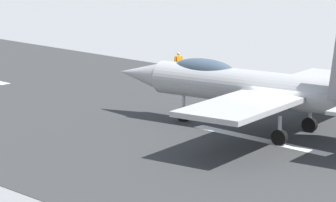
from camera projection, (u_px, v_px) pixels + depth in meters
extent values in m
plane|color=gray|center=(268.00, 142.00, 40.00)|extent=(400.00, 400.00, 0.00)
cube|color=#353637|center=(268.00, 142.00, 40.00)|extent=(240.00, 26.00, 0.02)
cube|color=white|center=(259.00, 140.00, 40.34)|extent=(8.00, 0.70, 0.00)
cylinder|color=#A7A6A7|center=(263.00, 89.00, 41.17)|extent=(12.28, 3.72, 1.71)
cone|color=#A7A6A7|center=(141.00, 74.00, 45.38)|extent=(3.01, 1.90, 1.45)
ellipsoid|color=#3F5160|center=(204.00, 69.00, 42.97)|extent=(3.73, 1.69, 1.10)
cube|color=#A7A6A7|center=(240.00, 107.00, 37.47)|extent=(4.38, 6.63, 0.24)
cube|color=#A7A6A7|center=(316.00, 81.00, 43.78)|extent=(4.38, 6.63, 0.24)
cylinder|color=silver|center=(184.00, 108.00, 44.11)|extent=(0.18, 0.18, 1.40)
cylinder|color=black|center=(184.00, 114.00, 44.18)|extent=(0.80, 0.42, 0.76)
cylinder|color=silver|center=(280.00, 131.00, 39.18)|extent=(0.18, 0.18, 1.40)
cylinder|color=black|center=(279.00, 138.00, 39.25)|extent=(0.80, 0.42, 0.76)
cylinder|color=silver|center=(310.00, 118.00, 41.75)|extent=(0.18, 0.18, 1.40)
cylinder|color=black|center=(310.00, 125.00, 41.82)|extent=(0.80, 0.42, 0.76)
cube|color=#1E2338|center=(179.00, 70.00, 57.64)|extent=(0.24, 0.36, 0.89)
cube|color=orange|center=(179.00, 61.00, 57.51)|extent=(0.36, 0.49, 0.61)
sphere|color=tan|center=(179.00, 54.00, 57.42)|extent=(0.22, 0.22, 0.22)
cylinder|color=orange|center=(175.00, 62.00, 57.35)|extent=(0.10, 0.10, 0.57)
cylinder|color=orange|center=(182.00, 61.00, 57.68)|extent=(0.10, 0.10, 0.57)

